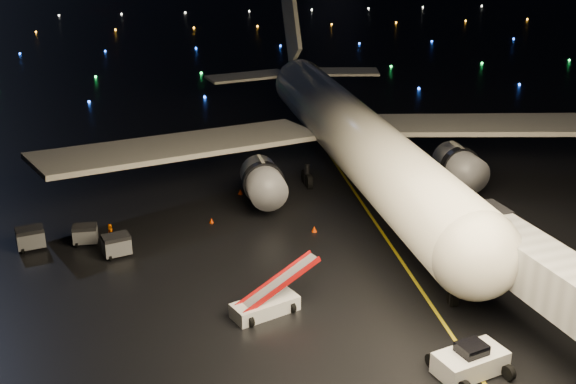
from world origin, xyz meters
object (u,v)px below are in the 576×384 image
object	(u,v)px
belt_loader	(265,292)
crew_c	(111,234)
pushback_tug	(471,359)
baggage_cart_0	(117,246)
airliner	(346,95)
baggage_cart_1	(85,235)
baggage_cart_2	(30,238)

from	to	relation	value
belt_loader	crew_c	distance (m)	16.54
belt_loader	pushback_tug	bearing A→B (deg)	-61.51
crew_c	baggage_cart_0	world-z (taller)	crew_c
crew_c	pushback_tug	bearing A→B (deg)	32.67
crew_c	airliner	bearing A→B (deg)	105.64
baggage_cart_1	airliner	bearing A→B (deg)	25.82
airliner	crew_c	size ratio (longest dim) A/B	31.61
baggage_cart_0	baggage_cart_1	bearing A→B (deg)	116.70
baggage_cart_0	crew_c	bearing A→B (deg)	87.63
airliner	baggage_cart_1	world-z (taller)	airliner
baggage_cart_2	pushback_tug	bearing A→B (deg)	-53.18
belt_loader	baggage_cart_0	xyz separation A→B (m)	(-10.31, 10.45, -0.75)
baggage_cart_1	baggage_cart_2	bearing A→B (deg)	-176.90
crew_c	baggage_cart_2	xyz separation A→B (m)	(-6.28, 0.41, -0.05)
crew_c	baggage_cart_2	size ratio (longest dim) A/B	0.90
pushback_tug	baggage_cart_2	world-z (taller)	pushback_tug
baggage_cart_1	pushback_tug	bearing A→B (deg)	-42.13
airliner	pushback_tug	world-z (taller)	airliner
airliner	pushback_tug	size ratio (longest dim) A/B	14.21
crew_c	belt_loader	bearing A→B (deg)	27.70
airliner	baggage_cart_1	distance (m)	28.06
pushback_tug	crew_c	size ratio (longest dim) A/B	2.22
belt_loader	baggage_cart_1	size ratio (longest dim) A/B	3.56
airliner	baggage_cart_2	world-z (taller)	airliner
pushback_tug	crew_c	xyz separation A→B (m)	(-21.83, 21.00, -0.06)
belt_loader	baggage_cart_1	distance (m)	18.41
baggage_cart_0	baggage_cart_1	world-z (taller)	baggage_cart_0
belt_loader	baggage_cart_0	size ratio (longest dim) A/B	3.26
pushback_tug	baggage_cart_1	xyz separation A→B (m)	(-23.89, 21.63, -0.20)
pushback_tug	baggage_cart_2	xyz separation A→B (m)	(-28.11, 21.41, -0.11)
crew_c	baggage_cart_1	world-z (taller)	crew_c
pushback_tug	belt_loader	xyz separation A→B (m)	(-10.96, 8.56, 0.62)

